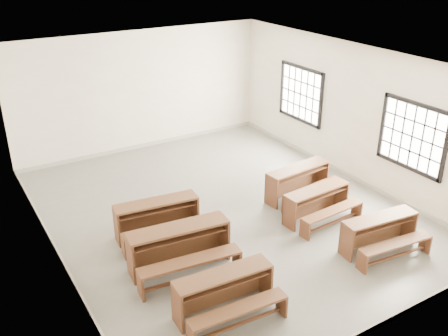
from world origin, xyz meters
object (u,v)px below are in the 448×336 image
desk_set_1 (180,245)px  desk_set_2 (158,216)px  desk_set_0 (225,291)px  desk_set_3 (380,231)px  desk_set_5 (299,180)px  desk_set_4 (318,202)px

desk_set_1 → desk_set_2: bearing=91.0°
desk_set_0 → desk_set_3: 3.36m
desk_set_1 → desk_set_5: bearing=22.3°
desk_set_2 → desk_set_4: (3.08, -1.12, -0.03)m
desk_set_1 → desk_set_2: 1.18m
desk_set_3 → desk_set_0: bearing=-173.9°
desk_set_4 → desk_set_3: bearing=-84.6°
desk_set_4 → desk_set_5: bearing=69.7°
desk_set_4 → desk_set_2: bearing=156.3°
desk_set_3 → desk_set_4: bearing=105.4°
desk_set_2 → desk_set_3: desk_set_2 is taller
desk_set_0 → desk_set_2: bearing=92.3°
desk_set_1 → desk_set_4: 3.18m
desk_set_2 → desk_set_3: 4.20m
desk_set_0 → desk_set_5: (3.41, 2.41, 0.01)m
desk_set_1 → desk_set_3: 3.70m
desk_set_1 → desk_set_3: (3.42, -1.42, -0.07)m
desk_set_3 → desk_set_5: size_ratio=0.94×
desk_set_3 → desk_set_5: bearing=95.1°
desk_set_0 → desk_set_3: bearing=3.3°
desk_set_3 → desk_set_5: (0.05, 2.42, 0.03)m
desk_set_2 → desk_set_1: bearing=-88.3°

